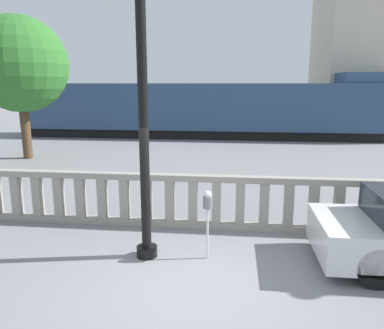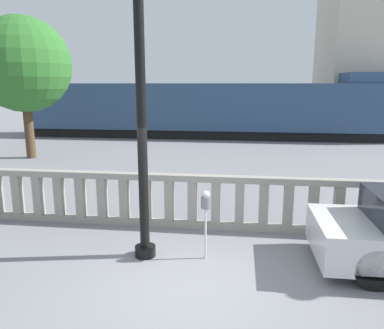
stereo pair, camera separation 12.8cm
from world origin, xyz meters
name	(u,v)px [view 2 (the right image)]	position (x,y,z in m)	size (l,w,h in m)	color
ground_plane	(189,285)	(0.00, 0.00, 0.00)	(160.00, 160.00, 0.00)	slate
balustrade	(204,202)	(0.00, 2.53, 0.63)	(16.56, 0.24, 1.25)	gray
lamppost	(142,119)	(-0.99, 0.95, 2.65)	(0.40, 0.40, 5.10)	black
parking_meter	(206,204)	(0.18, 1.00, 1.08)	(0.18, 0.18, 1.35)	silver
train_near	(208,109)	(-1.20, 17.33, 1.73)	(22.09, 2.70, 3.88)	black
tree_left	(23,65)	(-8.51, 9.87, 4.05)	(4.05, 4.05, 6.09)	#4C3823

